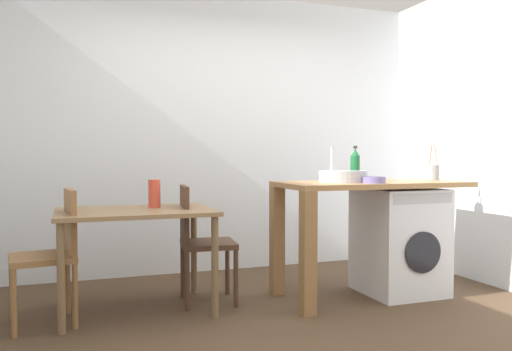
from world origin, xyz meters
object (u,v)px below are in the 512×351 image
object	(u,v)px
bottle_tall_green	(355,165)
chair_person_seat	(54,248)
mixing_bowl	(374,179)
utensil_crock	(433,172)
washing_machine	(399,241)
chair_opposite	(199,237)
vase	(154,193)
dining_table	(136,223)

from	to	relation	value
bottle_tall_green	chair_person_seat	bearing A→B (deg)	-178.90
mixing_bowl	utensil_crock	distance (m)	0.78
washing_machine	chair_opposite	bearing A→B (deg)	170.56
washing_machine	vase	size ratio (longest dim) A/B	4.09
chair_opposite	vase	world-z (taller)	vase
dining_table	bottle_tall_green	size ratio (longest dim) A/B	3.82
mixing_bowl	utensil_crock	xyz separation A→B (m)	(0.74, 0.25, 0.04)
bottle_tall_green	vase	bearing A→B (deg)	174.87
washing_machine	chair_person_seat	bearing A→B (deg)	177.39
dining_table	utensil_crock	xyz separation A→B (m)	(2.46, -0.16, 0.35)
bottle_tall_green	mixing_bowl	world-z (taller)	bottle_tall_green
dining_table	vase	xyz separation A→B (m)	(0.15, 0.10, 0.20)
chair_person_seat	vase	world-z (taller)	vase
chair_person_seat	mixing_bowl	xyz separation A→B (m)	(2.27, -0.32, 0.44)
chair_person_seat	washing_machine	distance (m)	2.64
utensil_crock	vase	distance (m)	2.33
dining_table	chair_opposite	distance (m)	0.50
bottle_tall_green	utensil_crock	distance (m)	0.70
bottle_tall_green	mixing_bowl	bearing A→B (deg)	-98.31
chair_person_seat	washing_machine	size ratio (longest dim) A/B	1.05
dining_table	washing_machine	world-z (taller)	washing_machine
mixing_bowl	bottle_tall_green	bearing A→B (deg)	81.69
washing_machine	mixing_bowl	xyz separation A→B (m)	(-0.37, -0.20, 0.52)
dining_table	chair_opposite	bearing A→B (deg)	6.97
dining_table	chair_opposite	world-z (taller)	chair_opposite
mixing_bowl	vase	bearing A→B (deg)	162.06
dining_table	bottle_tall_green	bearing A→B (deg)	-1.48
chair_person_seat	utensil_crock	size ratio (longest dim) A/B	3.00
chair_opposite	washing_machine	xyz separation A→B (m)	(1.62, -0.27, -0.08)
mixing_bowl	vase	distance (m)	1.65
washing_machine	vase	distance (m)	2.01
utensil_crock	vase	bearing A→B (deg)	173.62
chair_opposite	utensil_crock	distance (m)	2.05
dining_table	washing_machine	distance (m)	2.12
chair_person_seat	dining_table	bearing A→B (deg)	-88.12
mixing_bowl	vase	size ratio (longest dim) A/B	0.85
dining_table	mixing_bowl	world-z (taller)	mixing_bowl
dining_table	bottle_tall_green	distance (m)	1.82
vase	chair_person_seat	bearing A→B (deg)	-164.71
washing_machine	mixing_bowl	bearing A→B (deg)	-152.13
dining_table	chair_opposite	size ratio (longest dim) A/B	1.22
washing_machine	dining_table	bearing A→B (deg)	174.25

